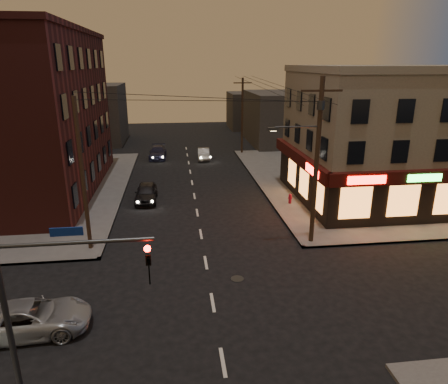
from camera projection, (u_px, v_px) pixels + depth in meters
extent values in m
plane|color=black|center=(213.00, 302.00, 18.93)|extent=(120.00, 120.00, 0.00)
cube|color=#514F4C|center=(377.00, 178.00, 38.97)|extent=(24.00, 28.00, 0.15)
cube|color=gray|center=(394.00, 137.00, 31.97)|extent=(15.00, 12.00, 10.00)
cube|color=gray|center=(403.00, 69.00, 30.35)|extent=(15.20, 12.20, 0.50)
cube|color=black|center=(433.00, 200.00, 27.38)|extent=(15.12, 0.25, 3.40)
cube|color=black|center=(302.00, 180.00, 32.11)|extent=(0.25, 12.12, 3.40)
cube|color=#390C09|center=(441.00, 176.00, 26.54)|extent=(15.60, 0.50, 0.90)
cube|color=#390C09|center=(299.00, 158.00, 31.52)|extent=(0.50, 12.60, 0.90)
cube|color=#FF140C|center=(367.00, 180.00, 25.66)|extent=(2.60, 0.06, 0.55)
cube|color=#26FF3F|center=(425.00, 178.00, 26.13)|extent=(2.40, 0.06, 0.50)
cube|color=#FF140C|center=(312.00, 171.00, 27.90)|extent=(0.06, 2.60, 0.55)
cube|color=orange|center=(427.00, 200.00, 27.14)|extent=(12.40, 0.08, 2.20)
cube|color=orange|center=(304.00, 182.00, 31.12)|extent=(0.08, 8.40, 2.20)
cube|color=#4A1B17|center=(16.00, 116.00, 33.09)|extent=(12.00, 20.00, 13.00)
cube|color=#3F3D3A|center=(286.00, 118.00, 55.36)|extent=(10.00, 12.00, 7.00)
cube|color=#3F3D3A|center=(91.00, 114.00, 55.78)|extent=(9.00, 10.00, 8.00)
cube|color=#3F3D3A|center=(252.00, 110.00, 68.49)|extent=(8.00, 8.00, 6.00)
cylinder|color=#382619|center=(316.00, 164.00, 23.62)|extent=(0.28, 0.28, 10.00)
cube|color=#382619|center=(322.00, 91.00, 22.32)|extent=(2.40, 0.12, 0.12)
cylinder|color=#333538|center=(321.00, 105.00, 22.57)|extent=(0.44, 0.44, 0.50)
cylinder|color=#333538|center=(297.00, 127.00, 22.78)|extent=(2.60, 0.10, 0.10)
cube|color=#333538|center=(273.00, 129.00, 22.65)|extent=(0.60, 0.25, 0.18)
cube|color=#FFD88C|center=(273.00, 131.00, 22.68)|extent=(0.35, 0.15, 0.04)
cylinder|color=#382619|center=(242.00, 116.00, 48.49)|extent=(0.26, 0.26, 9.00)
cylinder|color=#382619|center=(83.00, 176.00, 22.82)|extent=(0.24, 0.24, 9.00)
cylinder|color=#333538|center=(10.00, 332.00, 11.88)|extent=(0.18, 0.18, 6.40)
cylinder|color=#333538|center=(75.00, 243.00, 11.27)|extent=(4.40, 0.12, 0.12)
imported|color=black|center=(148.00, 255.00, 11.66)|extent=(0.16, 0.20, 1.00)
sphere|color=#FF0C05|center=(147.00, 249.00, 11.47)|extent=(0.20, 0.20, 0.20)
cube|color=navy|center=(66.00, 232.00, 11.14)|extent=(0.90, 0.05, 0.25)
imported|color=#95999D|center=(29.00, 318.00, 16.64)|extent=(5.12, 2.65, 1.38)
imported|color=black|center=(146.00, 193.00, 32.61)|extent=(1.76, 4.26, 1.44)
imported|color=gray|center=(204.00, 154.00, 46.83)|extent=(1.52, 3.86, 1.25)
imported|color=#1A1D35|center=(158.00, 153.00, 47.26)|extent=(2.04, 4.78, 1.37)
cylinder|color=maroon|center=(290.00, 199.00, 31.75)|extent=(0.30, 0.30, 0.64)
sphere|color=maroon|center=(290.00, 195.00, 31.64)|extent=(0.25, 0.25, 0.25)
cylinder|color=maroon|center=(290.00, 198.00, 31.71)|extent=(0.36, 0.24, 0.13)
cylinder|color=maroon|center=(290.00, 198.00, 31.71)|extent=(0.24, 0.36, 0.13)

